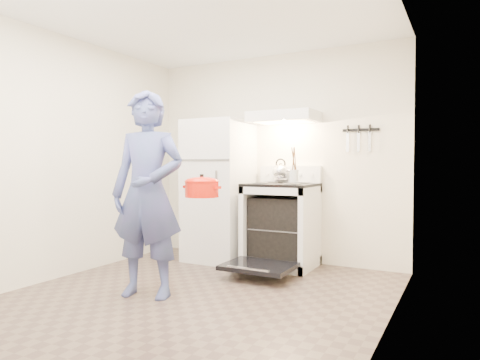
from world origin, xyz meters
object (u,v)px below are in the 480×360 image
refrigerator (219,190)px  stove_body (281,226)px  tea_kettle (281,171)px  dutch_oven (202,189)px  person (148,194)px

refrigerator → stove_body: refrigerator is taller
refrigerator → tea_kettle: 0.79m
refrigerator → tea_kettle: size_ratio=5.94×
tea_kettle → dutch_oven: bearing=-95.3°
stove_body → person: (-0.62, -1.58, 0.45)m
person → dutch_oven: bearing=22.6°
refrigerator → person: 1.56m
stove_body → tea_kettle: 0.68m
stove_body → tea_kettle: (-0.10, 0.22, 0.63)m
refrigerator → stove_body: 0.90m
tea_kettle → person: size_ratio=0.16×
refrigerator → person: bearing=-83.0°
person → dutch_oven: person is taller
stove_body → dutch_oven: 1.40m
refrigerator → dutch_oven: bearing=-65.6°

